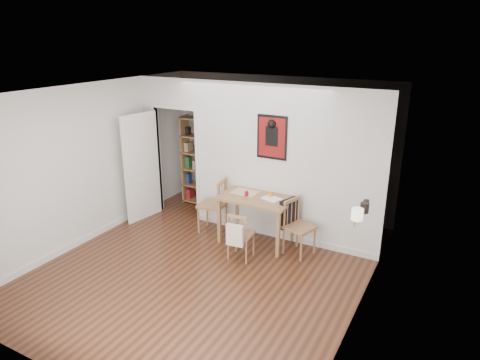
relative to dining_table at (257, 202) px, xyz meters
The scene contains 15 objects.
ground 1.29m from the dining_table, 105.26° to the right, with size 5.20×5.20×0.00m, color #59321C.
room_shell 0.68m from the dining_table, 121.43° to the left, with size 5.20×5.20×5.20m.
dining_table is the anchor object (origin of this frame).
chair_left 0.90m from the dining_table, behind, with size 0.55×0.55×0.97m.
chair_right 0.81m from the dining_table, ahead, with size 0.61×0.56×0.90m.
chair_front 0.70m from the dining_table, 86.50° to the right, with size 0.42×0.47×0.78m.
bookshelf 2.04m from the dining_table, 150.09° to the left, with size 0.76×0.30×1.80m.
fireplace 2.04m from the dining_table, 22.88° to the right, with size 0.45×1.25×1.16m.
red_glass 0.22m from the dining_table, 157.48° to the right, with size 0.06×0.06×0.08m, color maroon.
orange_fruit 0.27m from the dining_table, 20.94° to the left, with size 0.08×0.08×0.08m, color orange.
placemat 0.29m from the dining_table, 163.07° to the left, with size 0.43×0.32×0.00m, color beige.
notebook 0.29m from the dining_table, ahead, with size 0.29×0.21×0.01m, color white.
mantel_lamp 2.26m from the dining_table, 30.99° to the right, with size 0.14×0.14×0.22m.
ceramic_jar_a 2.04m from the dining_table, 19.95° to the right, with size 0.11×0.11×0.13m, color black.
ceramic_jar_b 1.95m from the dining_table, 14.05° to the right, with size 0.08×0.08×0.09m, color black.
Camera 1 is at (3.14, -4.81, 3.32)m, focal length 32.00 mm.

